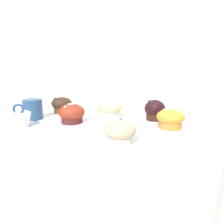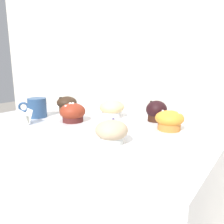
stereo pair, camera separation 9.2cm
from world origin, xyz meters
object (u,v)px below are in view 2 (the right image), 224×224
(muffin_back_right, at_px, (111,109))
(coffee_cup, at_px, (37,107))
(muffin_back_center, at_px, (112,132))
(muffin_front_center, at_px, (156,111))
(muffin_back_left, at_px, (67,104))
(muffin_front_right, at_px, (169,120))
(muffin_front_left, at_px, (73,113))

(muffin_back_right, bearing_deg, coffee_cup, -142.90)
(coffee_cup, bearing_deg, muffin_back_center, -8.10)
(muffin_front_center, relative_size, muffin_back_center, 0.88)
(muffin_back_left, height_order, muffin_front_right, muffin_back_left)
(muffin_front_left, bearing_deg, muffin_front_right, 19.03)
(muffin_back_center, bearing_deg, coffee_cup, 171.90)
(muffin_back_left, relative_size, muffin_back_center, 1.00)
(muffin_front_right, relative_size, muffin_back_center, 1.04)
(muffin_back_right, distance_m, muffin_front_left, 0.19)
(muffin_front_left, height_order, muffin_back_center, muffin_front_left)
(muffin_back_center, distance_m, coffee_cup, 0.49)
(muffin_front_center, height_order, coffee_cup, same)
(muffin_front_center, bearing_deg, muffin_back_left, -167.90)
(muffin_front_right, xyz_separation_m, muffin_back_center, (-0.09, -0.24, -0.00))
(muffin_back_left, relative_size, coffee_cup, 0.98)
(muffin_back_center, height_order, coffee_cup, coffee_cup)
(muffin_front_right, xyz_separation_m, coffee_cup, (-0.57, -0.17, 0.01))
(muffin_front_left, relative_size, muffin_front_right, 1.02)
(muffin_front_center, height_order, muffin_front_left, muffin_front_center)
(muffin_front_left, distance_m, muffin_back_center, 0.31)
(muffin_front_left, relative_size, coffee_cup, 1.04)
(muffin_front_center, distance_m, coffee_cup, 0.55)
(muffin_back_right, xyz_separation_m, muffin_front_left, (-0.08, -0.17, -0.00))
(muffin_front_left, distance_m, muffin_front_right, 0.40)
(muffin_back_left, distance_m, muffin_back_center, 0.52)
(muffin_front_right, distance_m, coffee_cup, 0.60)
(muffin_front_right, distance_m, muffin_back_center, 0.26)
(muffin_front_left, bearing_deg, muffin_back_left, 144.50)
(muffin_front_center, xyz_separation_m, muffin_back_left, (-0.46, -0.10, -0.00))
(muffin_back_right, relative_size, coffee_cup, 1.10)
(muffin_back_center, bearing_deg, muffin_front_center, 91.27)
(muffin_back_left, xyz_separation_m, coffee_cup, (-0.02, -0.17, 0.01))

